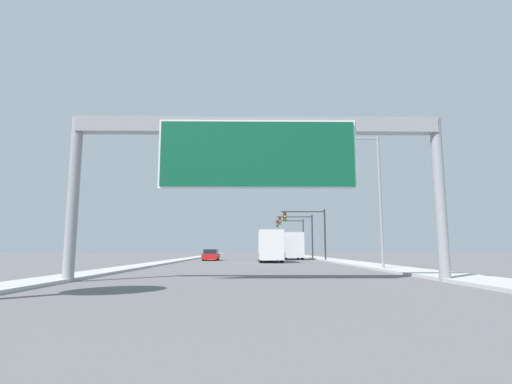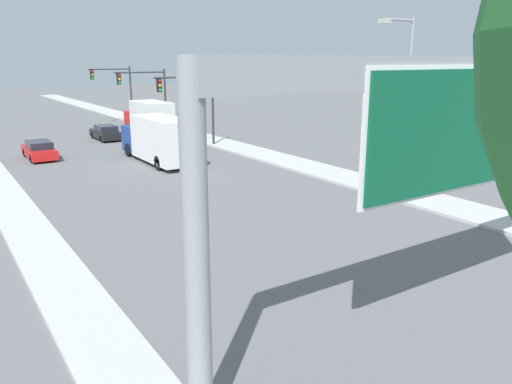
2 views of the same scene
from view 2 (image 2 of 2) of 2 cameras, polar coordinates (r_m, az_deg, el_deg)
name	(u,v)px [view 2 (image 2 of 2)]	position (r m, az deg, el deg)	size (l,w,h in m)	color
sidewalk_right	(168,128)	(54.69, -10.03, 7.18)	(3.00, 120.00, 0.15)	#B4B4B4
sign_gantry	(480,119)	(14.31, 24.19, 7.60)	(16.89, 0.73, 7.37)	gray
car_near_right	(106,133)	(48.68, -16.78, 6.51)	(1.82, 4.44, 1.35)	black
car_mid_center	(39,150)	(40.95, -23.52, 4.40)	(1.80, 4.63, 1.36)	red
truck_box_primary	(159,139)	(36.73, -11.07, 5.93)	(2.44, 8.88, 3.32)	navy
truck_box_secondary	(149,120)	(47.71, -12.09, 8.03)	(2.38, 7.08, 3.53)	red
traffic_light_near_intersection	(194,97)	(42.29, -7.06, 10.70)	(5.29, 0.32, 6.14)	#2D2D30
traffic_light_mid_block	(149,90)	(51.44, -12.09, 11.34)	(5.17, 0.32, 6.31)	#2D2D30
traffic_light_far_intersection	(118,85)	(60.88, -15.52, 11.71)	(4.84, 0.32, 6.44)	#2D2D30
street_lamp_right	(404,98)	(26.73, 16.54, 10.29)	(2.40, 0.28, 9.25)	gray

